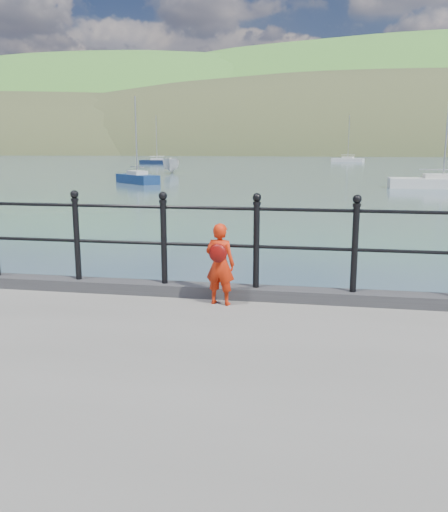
% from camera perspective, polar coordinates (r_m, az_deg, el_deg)
% --- Properties ---
extents(ground, '(600.00, 600.00, 0.00)m').
position_cam_1_polar(ground, '(7.50, -1.24, -11.32)').
color(ground, '#2D4251').
rests_on(ground, ground).
extents(kerb, '(60.00, 0.30, 0.15)m').
position_cam_1_polar(kerb, '(7.01, -1.52, -3.67)').
color(kerb, '#28282B').
rests_on(kerb, quay).
extents(railing, '(18.11, 0.11, 1.20)m').
position_cam_1_polar(railing, '(6.85, -1.55, 2.39)').
color(railing, black).
rests_on(railing, kerb).
extents(far_shore, '(830.00, 200.00, 156.00)m').
position_cam_1_polar(far_shore, '(250.24, 18.85, 5.04)').
color(far_shore, '#333A21').
rests_on(far_shore, ground).
extents(child, '(0.40, 0.34, 1.01)m').
position_cam_1_polar(child, '(6.56, -0.43, -0.79)').
color(child, red).
rests_on(child, quay).
extents(launch_white, '(2.45, 4.70, 1.73)m').
position_cam_1_polar(launch_white, '(59.51, -5.56, 9.48)').
color(launch_white, silver).
rests_on(launch_white, ground).
extents(sailboat_left, '(5.55, 1.97, 7.86)m').
position_cam_1_polar(sailboat_left, '(89.24, -7.06, 9.76)').
color(sailboat_left, black).
rests_on(sailboat_left, ground).
extents(sailboat_deep, '(6.05, 3.36, 8.63)m').
position_cam_1_polar(sailboat_deep, '(103.83, 12.89, 9.80)').
color(sailboat_deep, silver).
rests_on(sailboat_deep, ground).
extents(sailboat_near, '(7.27, 2.12, 9.81)m').
position_cam_1_polar(sailboat_near, '(41.11, 22.01, 7.09)').
color(sailboat_near, beige).
rests_on(sailboat_near, ground).
extents(sailboat_port, '(4.39, 4.16, 6.86)m').
position_cam_1_polar(sailboat_port, '(43.76, -9.10, 7.99)').
color(sailboat_port, navy).
rests_on(sailboat_port, ground).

